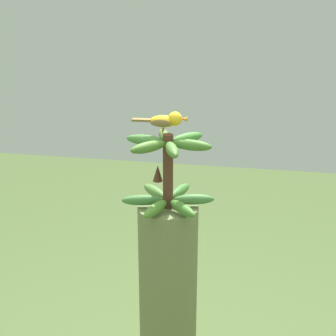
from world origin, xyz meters
The scene contains 2 objects.
banana_bunch centered at (0.00, 0.00, 1.34)m, with size 0.33×0.33×0.27m.
perched_bird centered at (-0.03, -0.01, 1.52)m, with size 0.06×0.20×0.07m.
Camera 1 is at (1.73, 0.33, 1.97)m, focal length 56.77 mm.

